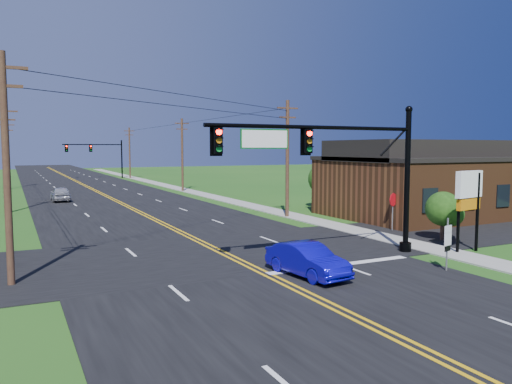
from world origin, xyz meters
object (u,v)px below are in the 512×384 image
signal_mast_main (335,161)px  blue_car (307,261)px  route_sign (448,241)px  stop_sign (393,204)px  signal_mast_far (97,153)px

signal_mast_main → blue_car: (-2.78, -2.00, -4.07)m
route_sign → stop_sign: stop_sign is taller
signal_mast_far → stop_sign: bearing=-82.9°
route_sign → stop_sign: size_ratio=0.94×
signal_mast_main → signal_mast_far: 72.00m
signal_mast_far → blue_car: 74.16m
route_sign → stop_sign: (5.24, 9.34, 0.42)m
signal_mast_far → route_sign: 76.06m
signal_mast_main → blue_car: bearing=-144.2°
blue_car → stop_sign: 13.46m
signal_mast_far → route_sign: size_ratio=4.69×
signal_mast_main → blue_car: 5.31m
signal_mast_main → blue_car: size_ratio=2.72×
signal_mast_main → signal_mast_far: (0.10, 72.00, -0.20)m
stop_sign → route_sign: bearing=-138.7°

